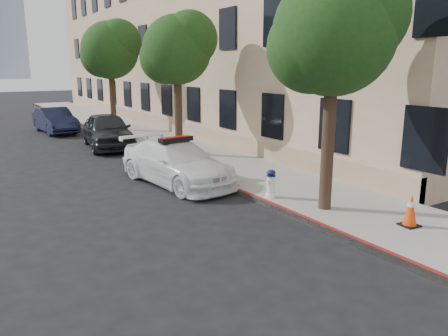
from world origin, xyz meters
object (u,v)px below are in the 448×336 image
at_px(parked_car_far, 55,120).
at_px(traffic_cone, 411,210).
at_px(police_car, 177,162).
at_px(fire_hydrant, 271,184).
at_px(parked_car_mid, 108,130).

relative_size(parked_car_far, traffic_cone, 5.69).
relative_size(police_car, parked_car_far, 1.15).
height_order(parked_car_far, fire_hydrant, parked_car_far).
bearing_deg(parked_car_far, traffic_cone, -84.39).
xyz_separation_m(police_car, traffic_cone, (2.49, -6.39, -0.15)).
xyz_separation_m(parked_car_mid, traffic_cone, (2.39, -13.52, -0.26)).
height_order(parked_car_far, traffic_cone, parked_car_far).
xyz_separation_m(police_car, parked_car_mid, (0.10, 7.13, 0.11)).
bearing_deg(fire_hydrant, parked_car_mid, 88.53).
relative_size(police_car, parked_car_mid, 1.05).
xyz_separation_m(police_car, parked_car_far, (-0.95, 13.03, 0.02)).
bearing_deg(traffic_cone, parked_car_mid, 100.02).
bearing_deg(parked_car_far, fire_hydrant, -86.66).
distance_m(police_car, parked_car_far, 13.07).
distance_m(parked_car_far, fire_hydrant, 16.28).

